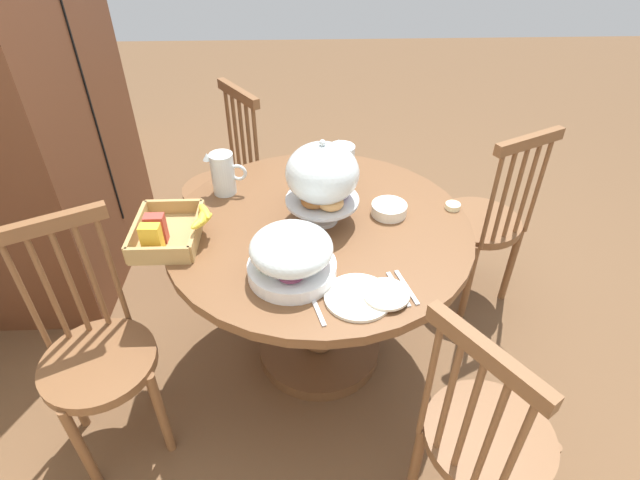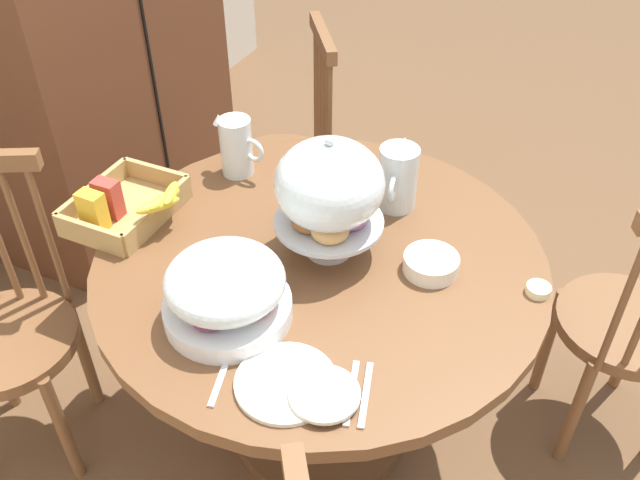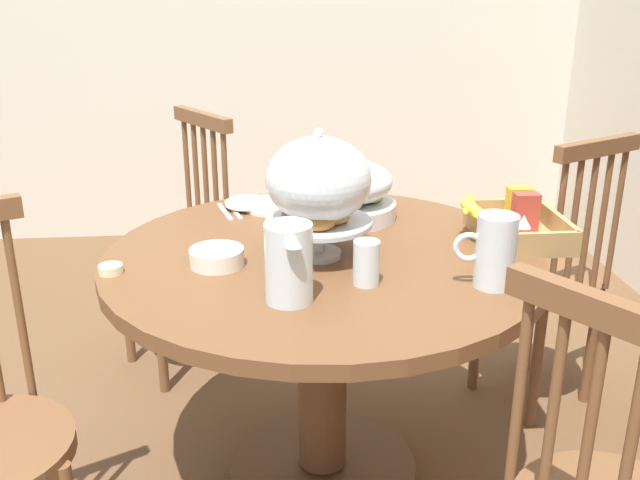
# 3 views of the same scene
# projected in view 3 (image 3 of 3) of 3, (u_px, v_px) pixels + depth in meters

# --- Properties ---
(wall_left) EXTENTS (0.06, 4.32, 2.60)m
(wall_left) POSITION_uv_depth(u_px,v_px,m) (321.00, 2.00, 3.87)
(wall_left) COLOR silver
(wall_left) RESTS_ON ground_plane
(dining_table) EXTENTS (1.18, 1.18, 0.74)m
(dining_table) POSITION_uv_depth(u_px,v_px,m) (323.00, 325.00, 2.00)
(dining_table) COLOR brown
(dining_table) RESTS_ON ground_plane
(windsor_chair_by_cabinet) EXTENTS (0.45, 0.45, 0.97)m
(windsor_chair_by_cabinet) POSITION_uv_depth(u_px,v_px,m) (546.00, 282.00, 2.45)
(windsor_chair_by_cabinet) COLOR brown
(windsor_chair_by_cabinet) RESTS_ON ground_plane
(windsor_chair_facing_door) EXTENTS (0.46, 0.46, 0.97)m
(windsor_chair_facing_door) POSITION_uv_depth(u_px,v_px,m) (179.00, 255.00, 2.68)
(windsor_chair_facing_door) COLOR brown
(windsor_chair_facing_door) RESTS_ON ground_plane
(pastry_stand_with_dome) EXTENTS (0.28, 0.28, 0.34)m
(pastry_stand_with_dome) POSITION_uv_depth(u_px,v_px,m) (319.00, 185.00, 1.83)
(pastry_stand_with_dome) COLOR silver
(pastry_stand_with_dome) RESTS_ON dining_table
(fruit_platter_covered) EXTENTS (0.30, 0.30, 0.18)m
(fruit_platter_covered) POSITION_uv_depth(u_px,v_px,m) (347.00, 191.00, 2.17)
(fruit_platter_covered) COLOR silver
(fruit_platter_covered) RESTS_ON dining_table
(orange_juice_pitcher) EXTENTS (0.10, 0.18, 0.18)m
(orange_juice_pitcher) POSITION_uv_depth(u_px,v_px,m) (496.00, 254.00, 1.69)
(orange_juice_pitcher) COLOR silver
(orange_juice_pitcher) RESTS_ON dining_table
(milk_pitcher) EXTENTS (0.19, 0.11, 0.19)m
(milk_pitcher) POSITION_uv_depth(u_px,v_px,m) (289.00, 266.00, 1.61)
(milk_pitcher) COLOR silver
(milk_pitcher) RESTS_ON dining_table
(cereal_basket) EXTENTS (0.32, 0.30, 0.12)m
(cereal_basket) POSITION_uv_depth(u_px,v_px,m) (514.00, 222.00, 2.03)
(cereal_basket) COLOR tan
(cereal_basket) RESTS_ON dining_table
(china_plate_large) EXTENTS (0.22, 0.22, 0.01)m
(china_plate_large) POSITION_uv_depth(u_px,v_px,m) (277.00, 205.00, 2.30)
(china_plate_large) COLOR white
(china_plate_large) RESTS_ON dining_table
(china_plate_small) EXTENTS (0.15, 0.15, 0.01)m
(china_plate_small) POSITION_uv_depth(u_px,v_px,m) (249.00, 203.00, 2.29)
(china_plate_small) COLOR white
(china_plate_small) RESTS_ON china_plate_large
(cereal_bowl) EXTENTS (0.14, 0.14, 0.04)m
(cereal_bowl) POSITION_uv_depth(u_px,v_px,m) (217.00, 257.00, 1.83)
(cereal_bowl) COLOR white
(cereal_bowl) RESTS_ON dining_table
(drinking_glass) EXTENTS (0.06, 0.06, 0.11)m
(drinking_glass) POSITION_uv_depth(u_px,v_px,m) (367.00, 263.00, 1.71)
(drinking_glass) COLOR silver
(drinking_glass) RESTS_ON dining_table
(butter_dish) EXTENTS (0.06, 0.06, 0.02)m
(butter_dish) POSITION_uv_depth(u_px,v_px,m) (111.00, 269.00, 1.79)
(butter_dish) COLOR beige
(butter_dish) RESTS_ON dining_table
(table_knife) EXTENTS (0.17, 0.06, 0.01)m
(table_knife) POSITION_uv_depth(u_px,v_px,m) (235.00, 211.00, 2.25)
(table_knife) COLOR silver
(table_knife) RESTS_ON dining_table
(dinner_fork) EXTENTS (0.17, 0.06, 0.01)m
(dinner_fork) POSITION_uv_depth(u_px,v_px,m) (225.00, 212.00, 2.24)
(dinner_fork) COLOR silver
(dinner_fork) RESTS_ON dining_table
(soup_spoon) EXTENTS (0.17, 0.06, 0.01)m
(soup_spoon) POSITION_uv_depth(u_px,v_px,m) (318.00, 202.00, 2.34)
(soup_spoon) COLOR silver
(soup_spoon) RESTS_ON dining_table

